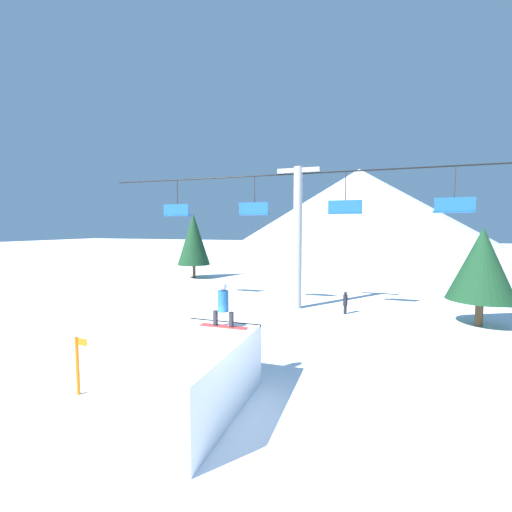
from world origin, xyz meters
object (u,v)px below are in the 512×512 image
pine_tree_near (482,264)px  trail_marker (78,364)px  snowboarder (223,306)px  snow_ramp (191,377)px  distant_skier (345,302)px

pine_tree_near → trail_marker: 17.10m
snowboarder → trail_marker: size_ratio=0.87×
snow_ramp → trail_marker: snow_ramp is taller
pine_tree_near → trail_marker: bearing=-138.1°
pine_tree_near → trail_marker: (-12.63, -11.33, -2.08)m
distant_skier → trail_marker: bearing=-118.9°
pine_tree_near → distant_skier: pine_tree_near is taller
snow_ramp → distant_skier: (3.00, 11.42, -0.22)m
pine_tree_near → distant_skier: size_ratio=3.82×
distant_skier → snow_ramp: bearing=-104.7°
pine_tree_near → distant_skier: (-6.20, 0.34, -2.30)m
distant_skier → snowboarder: bearing=-105.8°
trail_marker → distant_skier: trail_marker is taller
snowboarder → pine_tree_near: 13.11m
snowboarder → pine_tree_near: bearing=46.7°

